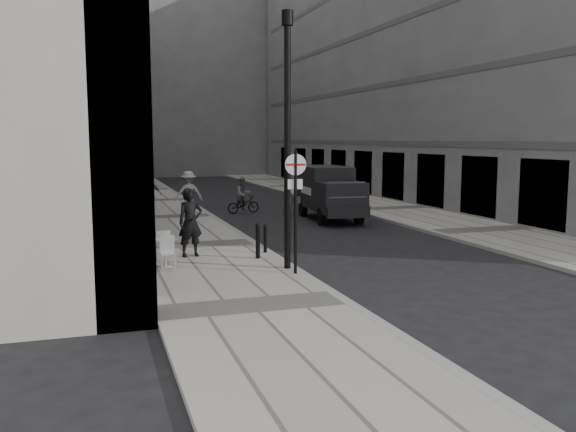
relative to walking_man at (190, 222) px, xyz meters
name	(u,v)px	position (x,y,z in m)	size (l,w,h in m)	color
ground	(400,341)	(2.40, -8.34, -1.12)	(120.00, 120.00, 0.00)	black
sidewalk	(166,218)	(0.40, 9.66, -1.06)	(4.00, 60.00, 0.12)	#ABA59B
far_sidewalk	(389,209)	(11.40, 9.66, -1.06)	(4.00, 60.00, 0.12)	#ABA59B
building_left	(68,31)	(-3.60, 16.16, 7.88)	(4.00, 45.00, 18.00)	beige
building_right	(417,32)	(16.40, 16.16, 8.88)	(6.00, 45.00, 20.00)	slate
building_far	(155,66)	(3.90, 47.66, 9.88)	(24.00, 16.00, 22.00)	slate
walking_man	(190,222)	(0.00, 0.00, 0.00)	(0.73, 0.48, 2.01)	black
sign_post	(295,195)	(2.20, -3.10, 1.02)	(0.54, 0.13, 3.15)	black
lamppost	(287,128)	(2.20, -2.43, 2.70)	(0.30, 0.30, 6.66)	black
bollard_near	(265,239)	(2.25, -0.06, -0.61)	(0.11, 0.11, 0.79)	black
bollard_far	(258,242)	(1.80, -0.88, -0.53)	(0.13, 0.13, 0.95)	black
panel_van	(329,190)	(7.21, 7.28, 0.19)	(2.22, 5.08, 2.33)	black
cyclist	(243,199)	(4.17, 10.71, -0.45)	(1.68, 0.83, 1.73)	black
pedestrian_a	(149,195)	(-0.28, 10.35, -0.07)	(1.09, 0.46, 1.87)	slate
pedestrian_b	(189,193)	(1.45, 9.97, -0.01)	(1.28, 0.74, 1.98)	#A8A49B
pedestrian_c	(142,193)	(-0.41, 12.70, -0.19)	(0.79, 0.52, 1.62)	black
cafe_table_near	(165,250)	(-0.87, -1.20, -0.55)	(0.70, 1.59, 0.91)	silver
cafe_table_mid	(148,225)	(-0.88, 4.18, -0.60)	(0.62, 1.40, 0.80)	silver
cafe_table_far	(147,205)	(-0.40, 10.06, -0.50)	(0.78, 1.76, 1.00)	silver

